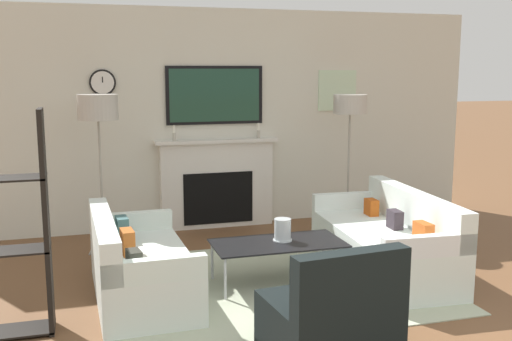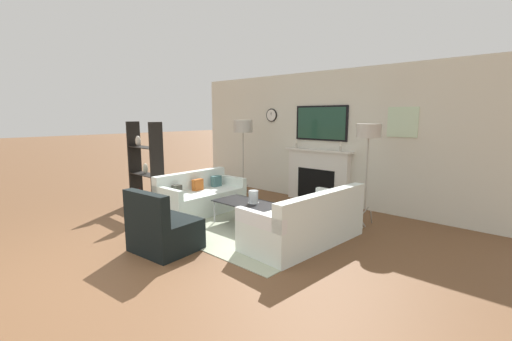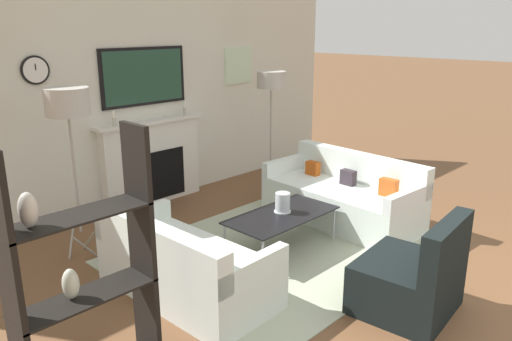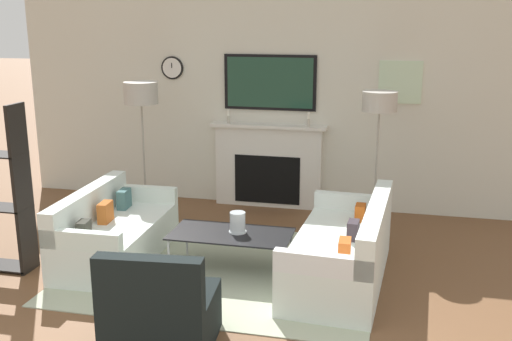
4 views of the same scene
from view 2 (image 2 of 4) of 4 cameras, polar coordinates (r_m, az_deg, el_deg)
The scene contains 11 objects.
ground_plane at distance 4.44m, azimuth -26.85°, elevation -15.85°, with size 60.00×60.00×0.00m, color brown.
fireplace_wall at distance 7.29m, azimuth 10.83°, elevation 4.48°, with size 6.95×0.28×2.70m.
area_rug at distance 5.77m, azimuth -1.69°, elevation -9.02°, with size 3.01×2.39×0.01m.
couch_left at distance 6.56m, azimuth -9.23°, elevation -4.49°, with size 0.83×1.64×0.74m.
couch_right at distance 4.96m, azimuth 8.34°, elevation -8.79°, with size 0.93×1.91×0.79m.
armchair at distance 4.81m, azimuth -15.26°, elevation -9.65°, with size 0.85×0.79×0.85m.
coffee_table at distance 5.60m, azimuth -1.15°, elevation -5.64°, with size 1.21×0.61×0.39m.
hurricane_candle at distance 5.57m, azimuth -0.44°, elevation -4.53°, with size 0.18×0.18×0.21m.
floor_lamp_left at distance 7.47m, azimuth -2.19°, elevation 7.23°, with size 0.41×0.41×1.72m.
floor_lamp_right at distance 5.82m, azimuth 18.28°, elevation 6.02°, with size 0.39×0.39×1.68m.
shelf_unit at distance 7.13m, azimuth -17.99°, elevation 0.60°, with size 0.89×0.28×1.69m.
Camera 2 is at (3.84, -1.32, 1.80)m, focal length 24.00 mm.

